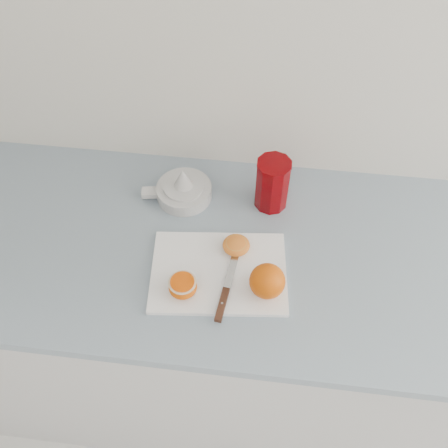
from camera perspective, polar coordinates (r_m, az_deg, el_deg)
name	(u,v)px	position (r m, az deg, el deg)	size (l,w,h in m)	color
counter	(207,326)	(1.63, -1.90, -11.56)	(2.41, 0.64, 0.89)	silver
cutting_board	(219,272)	(1.19, -0.60, -5.53)	(0.32, 0.23, 0.01)	white
whole_orange	(267,281)	(1.13, 4.96, -6.53)	(0.08, 0.08, 0.08)	#DA4D0E
half_orange	(183,286)	(1.14, -4.73, -7.10)	(0.07, 0.07, 0.04)	#DA4D0E
squeezed_shell	(236,245)	(1.21, 1.40, -2.42)	(0.07, 0.07, 0.03)	orange
paring_knife	(224,298)	(1.14, -0.01, -8.46)	(0.04, 0.20, 0.01)	#412112
citrus_juicer	(183,190)	(1.33, -4.67, 3.95)	(0.19, 0.15, 0.10)	silver
red_tumbler	(272,185)	(1.29, 5.52, 4.42)	(0.09, 0.09, 0.15)	#6F0004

